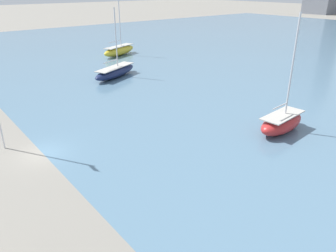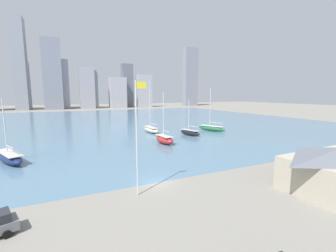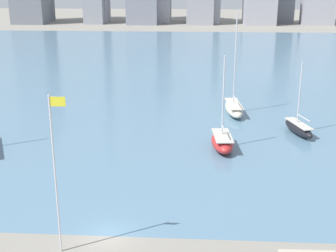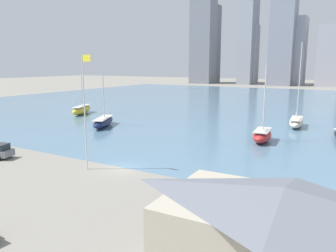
# 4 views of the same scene
# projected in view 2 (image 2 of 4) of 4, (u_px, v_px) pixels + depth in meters

# --- Properties ---
(ground_plane) EXTENTS (500.00, 500.00, 0.00)m
(ground_plane) POSITION_uv_depth(u_px,v_px,m) (157.00, 183.00, 28.68)
(ground_plane) COLOR gray
(harbor_water) EXTENTS (180.00, 140.00, 0.00)m
(harbor_water) POSITION_uv_depth(u_px,v_px,m) (92.00, 122.00, 91.45)
(harbor_water) COLOR slate
(harbor_water) RESTS_ON ground_plane
(flag_pole) EXTENTS (1.24, 0.14, 12.69)m
(flag_pole) POSITION_uv_depth(u_px,v_px,m) (137.00, 135.00, 24.27)
(flag_pole) COLOR silver
(flag_pole) RESTS_ON ground_plane
(distant_city_skyline) EXTENTS (183.30, 22.55, 65.08)m
(distant_city_skyline) POSITION_uv_depth(u_px,v_px,m) (62.00, 79.00, 173.52)
(distant_city_skyline) COLOR slate
(distant_city_skyline) RESTS_ON ground_plane
(sailboat_red) EXTENTS (3.14, 6.80, 11.59)m
(sailboat_red) POSITION_uv_depth(u_px,v_px,m) (164.00, 139.00, 51.48)
(sailboat_red) COLOR #B72828
(sailboat_red) RESTS_ON harbor_water
(sailboat_black) EXTENTS (3.64, 7.18, 9.80)m
(sailboat_black) POSITION_uv_depth(u_px,v_px,m) (190.00, 132.00, 61.70)
(sailboat_black) COLOR black
(sailboat_black) RESTS_ON harbor_water
(sailboat_green) EXTENTS (5.41, 9.18, 13.07)m
(sailboat_green) POSITION_uv_depth(u_px,v_px,m) (211.00, 128.00, 69.46)
(sailboat_green) COLOR #236B3D
(sailboat_green) RESTS_ON harbor_water
(sailboat_cream) EXTENTS (3.10, 8.57, 15.49)m
(sailboat_cream) POSITION_uv_depth(u_px,v_px,m) (151.00, 129.00, 66.29)
(sailboat_cream) COLOR beige
(sailboat_cream) RESTS_ON harbor_water
(sailboat_navy) EXTENTS (6.43, 10.06, 10.69)m
(sailboat_navy) POSITION_uv_depth(u_px,v_px,m) (9.00, 157.00, 37.17)
(sailboat_navy) COLOR #19234C
(sailboat_navy) RESTS_ON harbor_water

